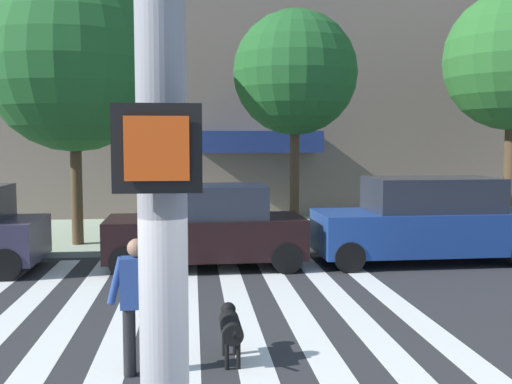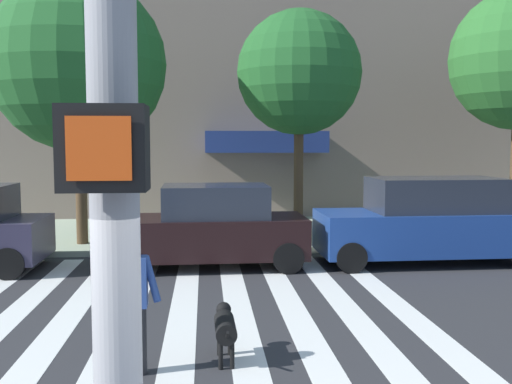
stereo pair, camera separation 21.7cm
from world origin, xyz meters
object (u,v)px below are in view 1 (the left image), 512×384
at_px(parked_car_behind_first, 208,228).
at_px(street_tree_middle, 295,73).
at_px(parked_car_third_in_line, 425,221).
at_px(dog_on_leash, 231,326).
at_px(pedestrian_dog_walker, 137,299).
at_px(street_tree_nearest, 73,64).

height_order(parked_car_behind_first, street_tree_middle, street_tree_middle).
relative_size(parked_car_third_in_line, street_tree_middle, 0.80).
relative_size(parked_car_behind_first, dog_on_leash, 3.95).
height_order(parked_car_behind_first, pedestrian_dog_walker, parked_car_behind_first).
distance_m(parked_car_third_in_line, street_tree_middle, 5.33).
xyz_separation_m(parked_car_behind_first, dog_on_leash, (0.14, -5.64, -0.43)).
relative_size(street_tree_nearest, dog_on_leash, 6.19).
xyz_separation_m(pedestrian_dog_walker, dog_on_leash, (1.12, 0.36, -0.48)).
height_order(parked_car_behind_first, street_tree_nearest, street_tree_nearest).
bearing_deg(dog_on_leash, parked_car_third_in_line, 49.47).
distance_m(parked_car_behind_first, street_tree_middle, 5.34).
bearing_deg(parked_car_third_in_line, street_tree_nearest, 163.47).
relative_size(parked_car_behind_first, parked_car_third_in_line, 0.88).
height_order(parked_car_third_in_line, street_tree_nearest, street_tree_nearest).
distance_m(street_tree_middle, dog_on_leash, 9.83).
bearing_deg(parked_car_behind_first, street_tree_nearest, 143.11).
relative_size(parked_car_third_in_line, street_tree_nearest, 0.73).
xyz_separation_m(street_tree_nearest, pedestrian_dog_walker, (2.27, -8.43, -3.76)).
height_order(street_tree_nearest, dog_on_leash, street_tree_nearest).
bearing_deg(street_tree_middle, street_tree_nearest, -174.64).
bearing_deg(street_tree_nearest, street_tree_middle, 5.36).
bearing_deg(pedestrian_dog_walker, street_tree_nearest, 105.06).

